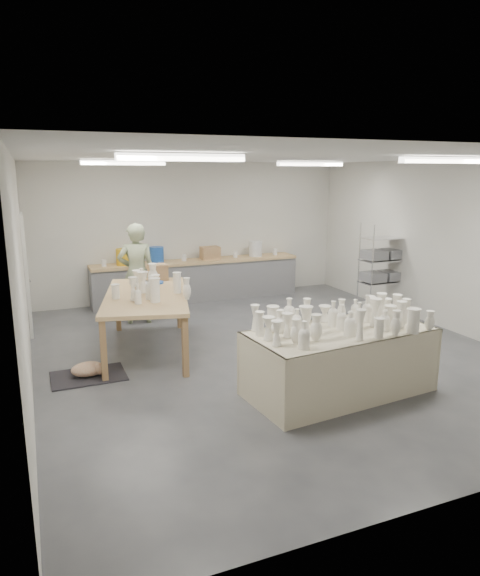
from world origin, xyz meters
name	(u,v)px	position (x,y,z in m)	size (l,w,h in m)	color
room	(263,222)	(-0.11, 0.08, 2.06)	(8.00, 8.02, 3.00)	#424449
back_counter	(197,279)	(-0.01, 3.68, 0.49)	(4.60, 0.60, 1.24)	tan
wire_shelf	(383,266)	(3.20, 1.40, 0.92)	(0.88, 0.48, 1.80)	silver
drying_table	(339,358)	(0.16, -1.70, 0.46)	(2.47, 1.34, 1.21)	olive
work_table	(148,292)	(-1.71, 0.90, 0.93)	(1.80, 2.70, 1.30)	tan
rug	(88,376)	(-2.77, 0.06, 0.01)	(1.00, 0.70, 0.02)	black
cat	(90,369)	(-2.75, 0.05, 0.12)	(0.55, 0.47, 0.20)	white
potter	(137,274)	(-1.58, 2.45, 0.94)	(0.69, 0.45, 1.89)	#9BAB84
red_stool	(135,305)	(-1.58, 2.72, 0.26)	(0.34, 0.34, 0.30)	#B21929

